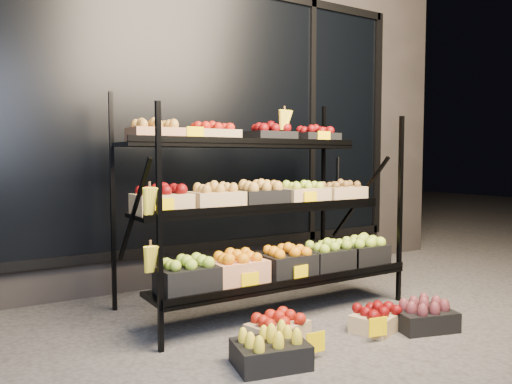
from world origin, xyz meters
TOP-DOWN VIEW (x-y plane):
  - ground at (0.00, 0.00)m, footprint 24.00×24.00m
  - building at (0.00, 2.59)m, footprint 6.00×2.08m
  - display_rack at (-0.01, 0.60)m, footprint 2.18×1.02m
  - tag_floor_a at (-0.30, -0.40)m, footprint 0.13×0.01m
  - tag_floor_b at (0.20, -0.40)m, footprint 0.13×0.01m
  - floor_crate_left at (-0.33, -0.05)m, footprint 0.42×0.35m
  - floor_crate_midleft at (-0.58, -0.34)m, footprint 0.46×0.38m
  - floor_crate_midright at (0.36, -0.24)m, footprint 0.41×0.35m
  - floor_crate_right at (0.64, -0.39)m, footprint 0.46×0.39m

SIDE VIEW (x-z plane):
  - ground at x=0.00m, z-range 0.00..0.00m
  - tag_floor_a at x=-0.30m, z-range 0.00..0.12m
  - tag_floor_b at x=0.20m, z-range 0.00..0.12m
  - floor_crate_midright at x=0.36m, z-range -0.01..0.18m
  - floor_crate_left at x=-0.33m, z-range -0.01..0.18m
  - floor_crate_right at x=0.64m, z-range -0.01..0.19m
  - floor_crate_midleft at x=-0.58m, z-range -0.01..0.20m
  - display_rack at x=-0.01m, z-range -0.06..1.63m
  - building at x=0.00m, z-range 0.00..3.50m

